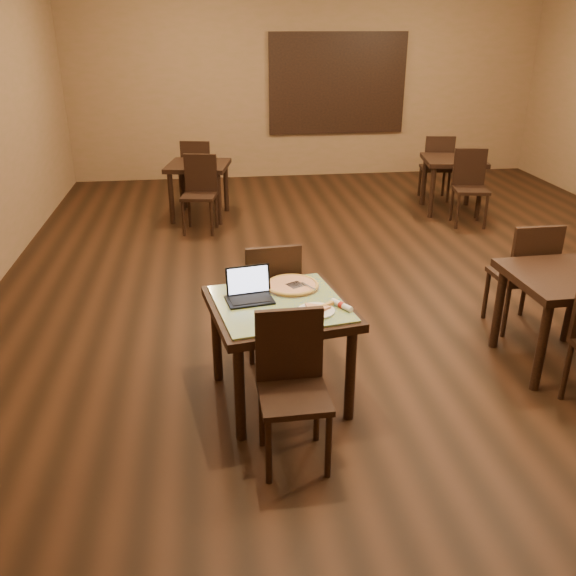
{
  "coord_description": "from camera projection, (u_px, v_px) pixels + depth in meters",
  "views": [
    {
      "loc": [
        -1.77,
        -5.65,
        2.52
      ],
      "look_at": [
        -1.26,
        -1.88,
        0.85
      ],
      "focal_mm": 38.0,
      "sensor_mm": 36.0,
      "label": 1
    }
  ],
  "objects": [
    {
      "name": "ground",
      "position": [
        384.0,
        284.0,
        6.35
      ],
      "size": [
        10.0,
        10.0,
        0.0
      ],
      "primitive_type": "plane",
      "color": "black",
      "rests_on": "ground"
    },
    {
      "name": "wall_back",
      "position": [
        308.0,
        87.0,
        10.29
      ],
      "size": [
        8.0,
        0.02,
        3.0
      ],
      "primitive_type": "cube",
      "color": "#906649",
      "rests_on": "ground"
    },
    {
      "name": "mural",
      "position": [
        338.0,
        84.0,
        10.3
      ],
      "size": [
        2.34,
        0.05,
        1.64
      ],
      "color": "#245387",
      "rests_on": "wall_back"
    },
    {
      "name": "tiled_table",
      "position": [
        280.0,
        316.0,
        4.18
      ],
      "size": [
        1.06,
        1.06,
        0.76
      ],
      "rotation": [
        0.0,
        0.0,
        0.17
      ],
      "color": "black",
      "rests_on": "ground"
    },
    {
      "name": "chair_main_near",
      "position": [
        292.0,
        379.0,
        3.67
      ],
      "size": [
        0.42,
        0.42,
        0.96
      ],
      "rotation": [
        0.0,
        0.0,
        0.02
      ],
      "color": "black",
      "rests_on": "ground"
    },
    {
      "name": "chair_main_far",
      "position": [
        271.0,
        294.0,
        4.78
      ],
      "size": [
        0.46,
        0.46,
        0.98
      ],
      "rotation": [
        0.0,
        0.0,
        3.23
      ],
      "color": "black",
      "rests_on": "ground"
    },
    {
      "name": "laptop",
      "position": [
        249.0,
        291.0,
        4.18
      ],
      "size": [
        0.34,
        0.29,
        0.21
      ],
      "rotation": [
        0.0,
        0.0,
        0.17
      ],
      "color": "black",
      "rests_on": "tiled_table"
    },
    {
      "name": "plate",
      "position": [
        316.0,
        311.0,
        4.0
      ],
      "size": [
        0.25,
        0.25,
        0.01
      ],
      "primitive_type": "cylinder",
      "color": "white",
      "rests_on": "tiled_table"
    },
    {
      "name": "pizza_slice",
      "position": [
        316.0,
        309.0,
        3.99
      ],
      "size": [
        0.29,
        0.29,
        0.02
      ],
      "primitive_type": null,
      "rotation": [
        0.0,
        0.0,
        0.62
      ],
      "color": "beige",
      "rests_on": "plate"
    },
    {
      "name": "pizza_pan",
      "position": [
        292.0,
        287.0,
        4.37
      ],
      "size": [
        0.4,
        0.4,
        0.01
      ],
      "primitive_type": "cylinder",
      "color": "silver",
      "rests_on": "tiled_table"
    },
    {
      "name": "pizza_whole",
      "position": [
        292.0,
        285.0,
        4.36
      ],
      "size": [
        0.38,
        0.38,
        0.03
      ],
      "color": "beige",
      "rests_on": "pizza_pan"
    },
    {
      "name": "spatula",
      "position": [
        295.0,
        285.0,
        4.35
      ],
      "size": [
        0.21,
        0.28,
        0.01
      ],
      "primitive_type": "cube",
      "rotation": [
        0.0,
        0.0,
        0.47
      ],
      "color": "silver",
      "rests_on": "pizza_whole"
    },
    {
      "name": "napkin_roll",
      "position": [
        342.0,
        305.0,
        4.05
      ],
      "size": [
        0.13,
        0.18,
        0.04
      ],
      "rotation": [
        0.0,
        0.0,
        0.54
      ],
      "color": "white",
      "rests_on": "tiled_table"
    },
    {
      "name": "other_table_a",
      "position": [
        453.0,
        167.0,
        8.57
      ],
      "size": [
        0.94,
        0.94,
        0.76
      ],
      "rotation": [
        0.0,
        0.0,
        -0.17
      ],
      "color": "black",
      "rests_on": "ground"
    },
    {
      "name": "other_table_a_chair_near",
      "position": [
        470.0,
        183.0,
        8.08
      ],
      "size": [
        0.49,
        0.49,
        0.99
      ],
      "rotation": [
        0.0,
        0.0,
        -0.17
      ],
      "color": "black",
      "rests_on": "ground"
    },
    {
      "name": "other_table_a_chair_far",
      "position": [
        437.0,
        164.0,
        9.12
      ],
      "size": [
        0.49,
        0.49,
        0.99
      ],
      "rotation": [
        0.0,
        0.0,
        2.97
      ],
      "color": "black",
      "rests_on": "ground"
    },
    {
      "name": "other_table_b",
      "position": [
        198.0,
        173.0,
        8.3
      ],
      "size": [
        0.94,
        0.94,
        0.75
      ],
      "rotation": [
        0.0,
        0.0,
        -0.19
      ],
      "color": "black",
      "rests_on": "ground"
    },
    {
      "name": "other_table_b_chair_near",
      "position": [
        200.0,
        189.0,
        7.82
      ],
      "size": [
        0.49,
        0.49,
        0.97
      ],
      "rotation": [
        0.0,
        0.0,
        -0.19
      ],
      "color": "black",
      "rests_on": "ground"
    },
    {
      "name": "other_table_b_chair_far",
      "position": [
        198.0,
        169.0,
        8.84
      ],
      "size": [
        0.49,
        0.49,
        0.97
      ],
      "rotation": [
        0.0,
        0.0,
        2.95
      ],
      "color": "black",
      "rests_on": "ground"
    },
    {
      "name": "other_table_c",
      "position": [
        564.0,
        290.0,
        4.64
      ],
      "size": [
        0.84,
        0.84,
        0.77
      ],
      "rotation": [
        0.0,
        0.0,
        0.03
      ],
      "color": "black",
      "rests_on": "ground"
    },
    {
      "name": "other_table_c_chair_far",
      "position": [
        526.0,
        271.0,
        5.19
      ],
      "size": [
        0.44,
        0.44,
        0.99
      ],
      "rotation": [
        0.0,
        0.0,
        3.17
      ],
      "color": "black",
      "rests_on": "ground"
    }
  ]
}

